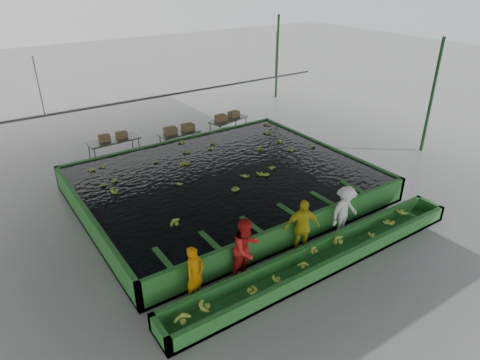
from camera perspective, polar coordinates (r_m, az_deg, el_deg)
ground at (r=14.79m, az=1.09°, el=-4.19°), size 80.00×80.00×0.00m
shed_roof at (r=12.95m, az=1.29°, el=15.16°), size 20.00×22.00×0.04m
shed_posts at (r=13.67m, az=1.18°, el=4.84°), size 20.00×22.00×5.00m
flotation_tank at (r=15.66m, az=-2.05°, el=-0.43°), size 10.00×8.00×0.90m
tank_water at (r=15.48m, az=-2.08°, el=0.88°), size 9.70×7.70×0.00m
sorting_trough at (r=12.39m, az=10.88°, el=-10.21°), size 10.00×1.00×0.50m
cableway_rail at (r=17.62m, az=-8.41°, el=11.33°), size 0.08×0.08×14.00m
rail_hanger_left at (r=15.93m, az=-25.25°, el=11.19°), size 0.04×0.04×2.00m
rail_hanger_right at (r=20.02m, az=4.81°, el=16.30°), size 0.04×0.04×2.00m
worker_a at (r=10.84m, az=-6.02°, el=-12.40°), size 0.67×0.56×1.57m
worker_b at (r=11.39m, az=0.84°, el=-9.20°), size 1.01×0.86×1.83m
worker_c at (r=12.44m, az=8.28°, el=-6.25°), size 1.12×0.82×1.77m
worker_d at (r=13.56m, az=13.81°, el=-4.05°), size 1.12×0.70×1.67m
packing_table_left at (r=19.15m, az=-16.36°, el=3.83°), size 2.18×0.94×0.98m
packing_table_mid at (r=19.72m, az=-7.98°, el=5.13°), size 1.87×0.80×0.84m
packing_table_right at (r=21.15m, az=-1.56°, el=6.99°), size 2.11×1.21×0.90m
box_stack_left at (r=19.00m, az=-16.52°, el=5.22°), size 1.22×0.42×0.26m
box_stack_mid at (r=19.62m, az=-8.07°, el=6.34°), size 1.42×0.42×0.30m
box_stack_right at (r=21.01m, az=-1.70°, el=8.15°), size 1.38×0.53×0.29m
floating_bananas at (r=16.10m, az=-3.60°, el=1.91°), size 9.24×6.30×0.13m
trough_bananas at (r=12.30m, az=10.94°, el=-9.66°), size 9.61×0.64×0.13m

